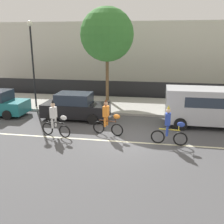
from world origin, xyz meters
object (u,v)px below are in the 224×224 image
Objects in this scene: parade_cyclist_zebra at (56,121)px; parade_cyclist_orange at (108,119)px; parade_cyclist_cobalt at (170,128)px; parked_car_black at (76,107)px; street_lamp_post at (32,52)px; parked_van_silver at (212,105)px.

parade_cyclist_zebra is 2.67m from parade_cyclist_orange.
parade_cyclist_orange is at bearing 165.30° from parade_cyclist_cobalt.
parked_car_black is at bearing 88.47° from parade_cyclist_zebra.
parade_cyclist_zebra and parade_cyclist_cobalt have the same top height.
parade_cyclist_zebra is 3.09m from parked_car_black.
parade_cyclist_zebra is 0.47× the size of parked_car_black.
parade_cyclist_orange is 3.21m from parade_cyclist_cobalt.
parade_cyclist_zebra is 5.69m from parade_cyclist_cobalt.
parked_car_black is at bearing 150.07° from parade_cyclist_cobalt.
parade_cyclist_orange is 1.00× the size of parade_cyclist_cobalt.
parked_car_black is 0.70× the size of street_lamp_post.
street_lamp_post is at bearing 143.95° from parade_cyclist_orange.
street_lamp_post is (-9.22, 5.27, 3.15)m from parade_cyclist_cobalt.
street_lamp_post is at bearing 150.26° from parade_cyclist_cobalt.
parade_cyclist_cobalt is 11.08m from street_lamp_post.
parked_van_silver is 0.85× the size of street_lamp_post.
parade_cyclist_cobalt is at bearing -14.70° from parade_cyclist_orange.
parade_cyclist_cobalt is at bearing -127.61° from parked_van_silver.
street_lamp_post is (-3.54, 5.13, 3.15)m from parade_cyclist_zebra.
parked_van_silver is at bearing -0.37° from parked_car_black.
parade_cyclist_zebra is at bearing -55.40° from street_lamp_post.
street_lamp_post is at bearing 124.60° from parade_cyclist_zebra.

